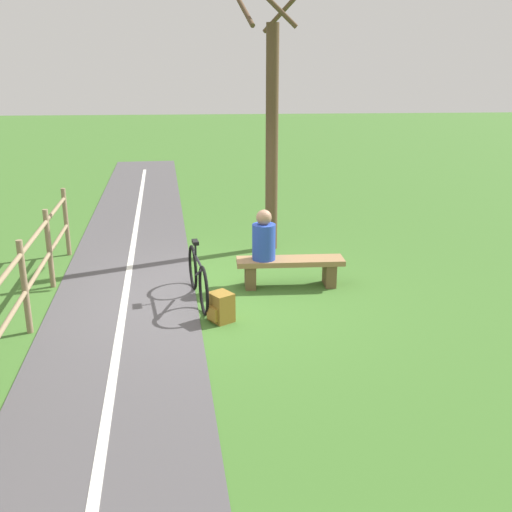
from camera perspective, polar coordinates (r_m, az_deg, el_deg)
name	(u,v)px	position (r m, az deg, el deg)	size (l,w,h in m)	color
ground_plane	(208,296)	(8.69, -4.72, -3.88)	(80.00, 80.00, 0.00)	#3D6B28
paved_path	(98,477)	(5.25, -15.22, -20.09)	(2.06, 36.00, 0.02)	#4C494C
path_centre_line	(97,476)	(5.24, -15.23, -20.00)	(0.10, 32.00, 0.00)	silver
bench	(290,267)	(8.98, 3.35, -1.09)	(1.65, 0.45, 0.44)	#937047
person_seated	(264,238)	(8.80, 0.77, 1.76)	(0.36, 0.36, 0.77)	#2847B7
bicycle	(198,277)	(8.40, -5.70, -2.05)	(0.30, 1.69, 0.86)	black
backpack	(221,307)	(7.75, -3.45, -5.03)	(0.38, 0.38, 0.40)	olive
fence_roadside	(7,305)	(7.00, -23.16, -4.43)	(0.57, 8.48, 1.22)	#847051
tree_mid_field	(272,129)	(10.60, 1.55, 12.32)	(1.46, 1.45, 4.78)	brown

